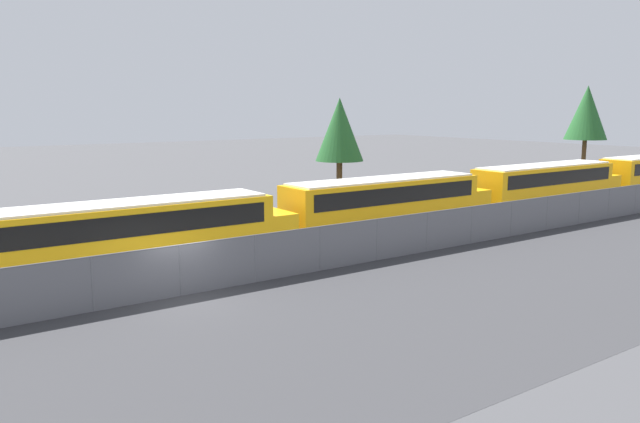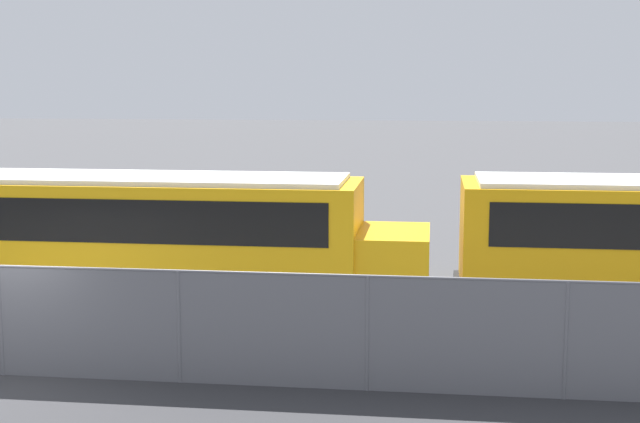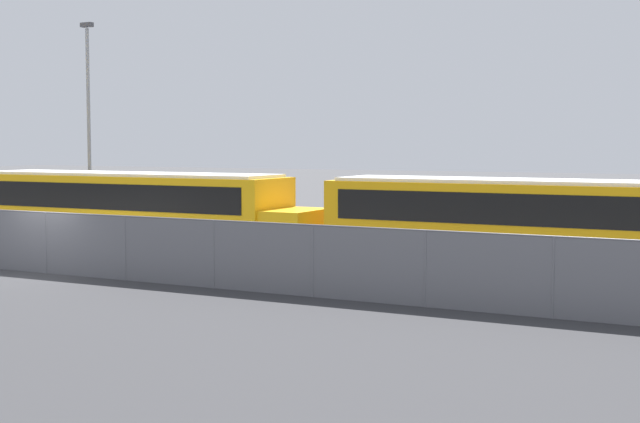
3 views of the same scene
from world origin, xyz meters
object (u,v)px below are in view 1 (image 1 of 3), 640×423
Objects in this scene: school_bus_4 at (388,200)px; tree_0 at (340,130)px; school_bus_5 at (547,182)px; tree_2 at (587,113)px; school_bus_3 at (138,230)px.

school_bus_4 is 13.32m from tree_0.
school_bus_5 is (14.30, 0.07, 0.00)m from school_bus_4.
school_bus_4 is at bearing -114.90° from tree_0.
school_bus_4 is 1.50× the size of tree_2.
school_bus_3 is at bearing -177.79° from school_bus_4.
tree_0 is (5.43, 11.69, 3.35)m from school_bus_4.
tree_0 reaches higher than school_bus_4.
tree_2 is at bearing 17.72° from school_bus_4.
school_bus_5 is 1.81× the size of tree_0.
tree_0 is at bearing -179.60° from tree_2.
school_bus_3 is 52.99m from tree_2.
tree_2 is (51.31, 12.46, 4.45)m from school_bus_3.
school_bus_4 is at bearing 2.21° from school_bus_3.
tree_2 is (37.29, 11.92, 4.45)m from school_bus_4.
school_bus_5 is 1.50× the size of tree_2.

